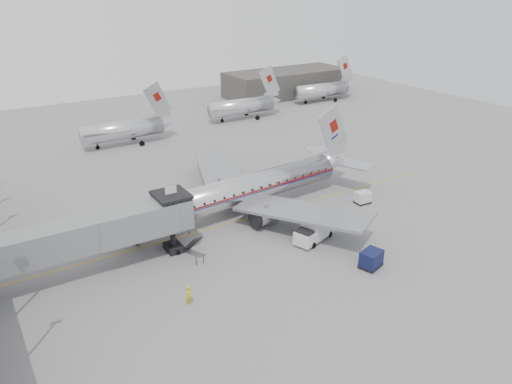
# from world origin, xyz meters

# --- Properties ---
(ground) EXTENTS (160.00, 160.00, 0.00)m
(ground) POSITION_xyz_m (0.00, 0.00, 0.00)
(ground) COLOR slate
(ground) RESTS_ON ground
(hangar) EXTENTS (30.00, 12.00, 6.00)m
(hangar) POSITION_xyz_m (45.00, 60.00, 3.00)
(hangar) COLOR #3C3936
(hangar) RESTS_ON ground
(apron_line) EXTENTS (60.00, 0.15, 0.01)m
(apron_line) POSITION_xyz_m (3.00, 6.00, 0.01)
(apron_line) COLOR gold
(apron_line) RESTS_ON ground
(jet_bridge) EXTENTS (21.00, 6.20, 7.10)m
(jet_bridge) POSITION_xyz_m (-16.66, 3.67, 4.18)
(jet_bridge) COLOR slate
(jet_bridge) RESTS_ON ground
(distant_aircraft_near) EXTENTS (16.39, 3.20, 10.26)m
(distant_aircraft_near) POSITION_xyz_m (-1.79, 42.00, 2.73)
(distant_aircraft_near) COLOR silver
(distant_aircraft_near) RESTS_ON ground
(distant_aircraft_mid) EXTENTS (16.39, 3.20, 10.26)m
(distant_aircraft_mid) POSITION_xyz_m (24.21, 46.00, 2.73)
(distant_aircraft_mid) COLOR silver
(distant_aircraft_mid) RESTS_ON ground
(distant_aircraft_far) EXTENTS (16.39, 3.20, 10.26)m
(distant_aircraft_far) POSITION_xyz_m (48.21, 50.00, 2.73)
(distant_aircraft_far) COLOR silver
(distant_aircraft_far) RESTS_ON ground
(airliner) EXTENTS (35.82, 33.09, 11.33)m
(airliner) POSITION_xyz_m (1.84, 8.04, 2.85)
(airliner) COLOR silver
(airliner) RESTS_ON ground
(service_van) EXTENTS (5.62, 3.58, 2.47)m
(service_van) POSITION_xyz_m (4.74, -2.48, 1.30)
(service_van) COLOR silver
(service_van) RESTS_ON ground
(baggage_cart_navy) EXTENTS (2.70, 2.33, 1.80)m
(baggage_cart_navy) POSITION_xyz_m (6.00, -9.91, 0.96)
(baggage_cart_navy) COLOR #0E1338
(baggage_cart_navy) RESTS_ON ground
(baggage_cart_white) EXTENTS (2.06, 1.62, 1.55)m
(baggage_cart_white) POSITION_xyz_m (16.06, 2.00, 0.82)
(baggage_cart_white) COLOR silver
(baggage_cart_white) RESTS_ON ground
(ramp_worker) EXTENTS (0.77, 0.59, 1.89)m
(ramp_worker) POSITION_xyz_m (-12.00, -6.00, 0.95)
(ramp_worker) COLOR #BFCA17
(ramp_worker) RESTS_ON ground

